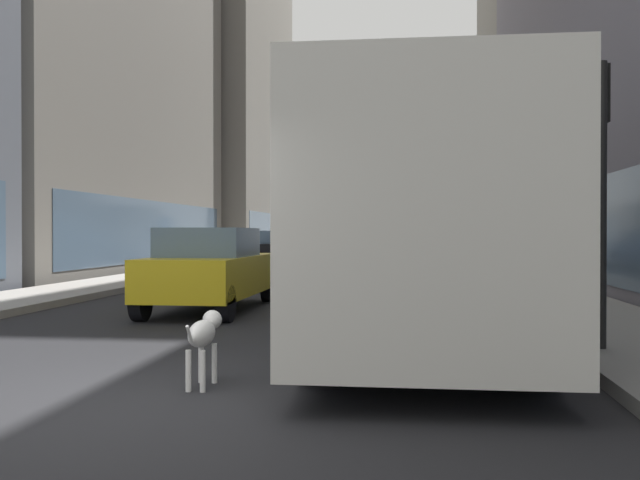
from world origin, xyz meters
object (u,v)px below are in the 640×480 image
car_blue_hatchback (375,249)px  box_truck (340,230)px  car_yellow_taxi (211,269)px  dalmatian_dog (204,334)px  traffic_light_near (600,156)px  transit_bus (419,217)px  car_grey_wagon (411,245)px  car_black_suv (282,249)px

car_blue_hatchback → box_truck: size_ratio=0.58×
car_yellow_taxi → dalmatian_dog: car_yellow_taxi is taller
dalmatian_dog → traffic_light_near: size_ratio=0.28×
transit_bus → car_grey_wagon: 30.80m
car_black_suv → dalmatian_dog: car_black_suv is taller
car_yellow_taxi → box_truck: box_truck is taller
transit_bus → car_grey_wagon: transit_bus is taller
car_yellow_taxi → car_grey_wagon: same height
car_black_suv → box_truck: size_ratio=0.60×
car_black_suv → car_blue_hatchback: same height
dalmatian_dog → transit_bus: bearing=64.1°
transit_bus → car_black_suv: transit_bus is taller
dalmatian_dog → car_blue_hatchback: bearing=88.6°
box_truck → traffic_light_near: traffic_light_near is taller
car_black_suv → dalmatian_dog: (3.41, -23.62, -0.31)m
box_truck → traffic_light_near: size_ratio=2.21×
car_black_suv → box_truck: bearing=80.7°
car_grey_wagon → dalmatian_dog: bearing=-93.6°
transit_bus → car_yellow_taxi: (-4.00, 2.21, -0.95)m
traffic_light_near → dalmatian_dog: bearing=-155.1°
car_yellow_taxi → traffic_light_near: (6.10, -4.73, 1.61)m
dalmatian_dog → traffic_light_near: (4.29, 1.99, 1.92)m
car_grey_wagon → car_blue_hatchback: bearing=-98.6°
car_yellow_taxi → traffic_light_near: size_ratio=1.33×
dalmatian_dog → traffic_light_near: traffic_light_near is taller
car_blue_hatchback → box_truck: box_truck is taller
car_yellow_taxi → box_truck: 26.71m
traffic_light_near → transit_bus: bearing=129.8°
car_grey_wagon → car_black_suv: bearing=-115.6°
car_black_suv → car_grey_wagon: (5.60, 11.68, 0.00)m
car_grey_wagon → box_truck: size_ratio=0.60×
traffic_light_near → car_blue_hatchback: bearing=99.3°
car_grey_wagon → dalmatian_dog: size_ratio=4.64×
transit_bus → car_blue_hatchback: (-1.60, 20.15, -0.95)m
transit_bus → dalmatian_dog: (-2.19, -4.51, -1.26)m
car_blue_hatchback → car_grey_wagon: 10.75m
car_blue_hatchback → traffic_light_near: bearing=-80.7°
car_grey_wagon → transit_bus: bearing=-90.0°
car_grey_wagon → box_truck: (-4.00, -1.87, 0.84)m
box_truck → car_black_suv: bearing=-99.3°
car_blue_hatchback → car_grey_wagon: (1.60, 10.63, 0.00)m
box_truck → dalmatian_dog: bearing=-86.9°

